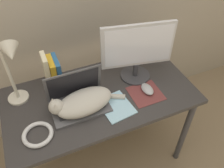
% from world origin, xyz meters
% --- Properties ---
extents(desk, '(1.24, 0.64, 0.76)m').
position_xyz_m(desk, '(0.00, 0.32, 0.66)').
color(desk, '#2D2B2B').
rests_on(desk, ground_plane).
extents(laptop, '(0.35, 0.23, 0.24)m').
position_xyz_m(laptop, '(-0.15, 0.29, 0.80)').
color(laptop, '#4C4C51').
rests_on(laptop, desk).
extents(cat, '(0.48, 0.24, 0.13)m').
position_xyz_m(cat, '(-0.14, 0.25, 0.82)').
color(cat, '#B2ADA3').
rests_on(cat, desk).
extents(external_monitor, '(0.47, 0.21, 0.41)m').
position_xyz_m(external_monitor, '(0.29, 0.39, 0.98)').
color(external_monitor, '#333338').
rests_on(external_monitor, desk).
extents(mousepad, '(0.20, 0.20, 0.00)m').
position_xyz_m(mousepad, '(0.28, 0.21, 0.76)').
color(mousepad, brown).
rests_on(mousepad, desk).
extents(computer_mouse, '(0.07, 0.11, 0.03)m').
position_xyz_m(computer_mouse, '(0.30, 0.23, 0.77)').
color(computer_mouse, '#99999E').
rests_on(computer_mouse, mousepad).
extents(book_row, '(0.10, 0.16, 0.23)m').
position_xyz_m(book_row, '(-0.25, 0.56, 0.86)').
color(book_row, beige).
rests_on(book_row, desk).
extents(desk_lamp, '(0.17, 0.17, 0.45)m').
position_xyz_m(desk_lamp, '(-0.46, 0.47, 1.06)').
color(desk_lamp, beige).
rests_on(desk_lamp, desk).
extents(cable_coil, '(0.17, 0.17, 0.02)m').
position_xyz_m(cable_coil, '(-0.43, 0.16, 0.77)').
color(cable_coil, silver).
rests_on(cable_coil, desk).
extents(notepad, '(0.21, 0.24, 0.01)m').
position_xyz_m(notepad, '(0.05, 0.18, 0.76)').
color(notepad, '#99C6E0').
rests_on(notepad, desk).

